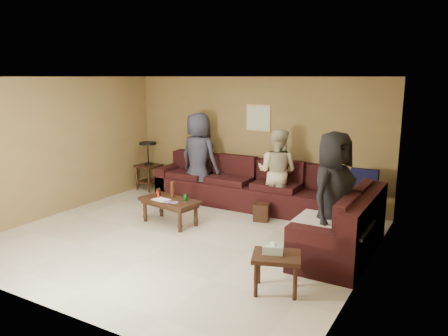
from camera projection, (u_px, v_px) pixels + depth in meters
name	position (u px, v px, depth m)	size (l,w,h in m)	color
room	(182.00, 133.00, 6.57)	(5.60, 5.50, 2.50)	beige
sectional_sofa	(270.00, 202.00, 7.73)	(4.65, 2.90, 0.97)	black
coffee_table	(170.00, 203.00, 7.50)	(1.12, 0.69, 0.72)	#321B10
end_table_left	(149.00, 165.00, 9.74)	(0.52, 0.52, 1.08)	#321B10
side_table_right	(276.00, 259.00, 5.12)	(0.68, 0.62, 0.61)	#321B10
waste_bin	(262.00, 212.00, 7.70)	(0.26, 0.26, 0.31)	#321B10
wall_art	(258.00, 118.00, 8.61)	(0.52, 0.04, 0.52)	tan
person_left	(199.00, 157.00, 8.81)	(0.88, 0.57, 1.80)	#2D303F
person_middle	(277.00, 172.00, 7.96)	(0.77, 0.60, 1.59)	beige
person_right	(333.00, 196.00, 6.01)	(0.87, 0.57, 1.79)	black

